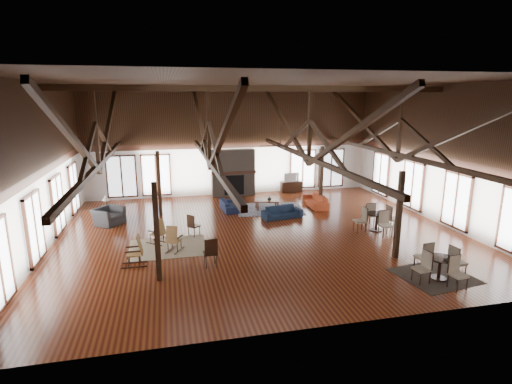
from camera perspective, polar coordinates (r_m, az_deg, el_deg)
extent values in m
plane|color=brown|center=(16.45, 0.64, -5.89)|extent=(16.00, 16.00, 0.00)
cube|color=black|center=(15.53, 0.70, 15.49)|extent=(16.00, 14.00, 0.02)
cube|color=silver|center=(22.52, -3.50, 7.18)|extent=(16.00, 0.02, 6.00)
cube|color=silver|center=(9.20, 10.84, -2.22)|extent=(16.00, 0.02, 6.00)
cube|color=silver|center=(15.91, -28.65, 2.95)|extent=(0.02, 14.00, 6.00)
cube|color=silver|center=(19.20, 24.67, 4.90)|extent=(0.02, 14.00, 6.00)
cube|color=black|center=(15.53, 0.70, 14.56)|extent=(15.60, 0.18, 0.22)
cube|color=black|center=(15.47, -21.54, 3.59)|extent=(0.16, 13.70, 0.18)
cube|color=black|center=(15.32, -21.97, 8.57)|extent=(0.14, 0.14, 2.70)
cube|color=black|center=(18.79, -20.32, 9.05)|extent=(0.15, 7.07, 3.12)
cube|color=black|center=(11.90, -24.47, 6.60)|extent=(0.15, 7.07, 3.12)
cube|color=black|center=(15.37, -6.62, 4.39)|extent=(0.16, 13.70, 0.18)
cube|color=black|center=(15.22, -6.76, 9.41)|extent=(0.14, 0.14, 2.70)
cube|color=black|center=(18.70, -7.92, 9.73)|extent=(0.15, 7.07, 3.12)
cube|color=black|center=(11.77, -4.89, 7.69)|extent=(0.15, 7.07, 3.12)
cube|color=black|center=(16.28, 7.56, 4.86)|extent=(0.16, 13.70, 0.18)
cube|color=black|center=(16.14, 7.70, 9.61)|extent=(0.14, 0.14, 2.70)
cube|color=black|center=(19.46, 4.07, 9.96)|extent=(0.15, 7.07, 3.12)
cube|color=black|center=(12.94, 13.11, 7.91)|extent=(0.15, 7.07, 3.12)
cube|color=black|center=(18.05, 19.60, 5.04)|extent=(0.16, 13.70, 0.18)
cube|color=black|center=(17.93, 19.95, 9.31)|extent=(0.14, 0.14, 2.70)
cube|color=black|center=(20.97, 14.75, 9.81)|extent=(0.15, 7.07, 3.12)
cube|color=black|center=(15.11, 27.04, 7.55)|extent=(0.15, 7.07, 3.12)
cube|color=black|center=(12.25, -13.98, -5.64)|extent=(0.16, 0.16, 3.05)
cube|color=black|center=(14.41, 19.72, -3.15)|extent=(0.16, 0.16, 3.05)
cube|color=black|center=(19.01, -13.67, 1.15)|extent=(0.16, 0.16, 3.05)
cube|color=black|center=(20.47, 9.31, 2.22)|extent=(0.16, 0.16, 3.05)
cube|color=#61554A|center=(22.46, -3.30, 2.78)|extent=(2.40, 0.62, 2.60)
cube|color=black|center=(22.28, -3.14, 0.99)|extent=(1.10, 0.06, 1.10)
cube|color=#361A10|center=(22.18, -3.19, 2.78)|extent=(2.50, 0.20, 0.12)
cylinder|color=black|center=(14.75, 3.50, 7.99)|extent=(0.04, 0.04, 0.70)
cylinder|color=black|center=(14.79, 3.48, 6.64)|extent=(0.20, 0.20, 0.10)
cube|color=black|center=(14.92, 5.15, 6.67)|extent=(0.70, 0.12, 0.02)
cube|color=black|center=(15.22, 3.00, 6.84)|extent=(0.12, 0.70, 0.02)
cube|color=black|center=(14.67, 1.78, 6.60)|extent=(0.70, 0.12, 0.02)
cube|color=black|center=(14.36, 3.98, 6.43)|extent=(0.12, 0.70, 0.02)
imported|color=#132036|center=(18.44, 3.75, -2.91)|extent=(1.92, 1.03, 0.53)
imported|color=#141C37|center=(19.71, -3.88, -1.88)|extent=(1.74, 0.78, 0.50)
imported|color=#B54423|center=(20.58, 8.48, -1.21)|extent=(2.02, 0.83, 0.59)
cube|color=brown|center=(19.77, 1.57, -1.26)|extent=(1.32, 0.92, 0.06)
cube|color=brown|center=(19.53, 0.27, -2.14)|extent=(0.06, 0.06, 0.40)
cube|color=brown|center=(19.90, 0.01, -1.84)|extent=(0.06, 0.06, 0.40)
cube|color=brown|center=(19.77, 3.12, -1.97)|extent=(0.06, 0.06, 0.40)
cube|color=brown|center=(20.14, 2.82, -1.67)|extent=(0.06, 0.06, 0.40)
imported|color=#B2B2B2|center=(19.69, 1.91, -0.92)|extent=(0.22, 0.22, 0.20)
imported|color=#2B2B2D|center=(18.60, -20.31, -3.25)|extent=(1.49, 1.52, 0.75)
cube|color=black|center=(19.46, -20.52, -2.78)|extent=(0.44, 0.44, 0.59)
cylinder|color=black|center=(19.34, -20.63, -1.43)|extent=(0.08, 0.08, 0.36)
cone|color=beige|center=(19.29, -20.69, -0.75)|extent=(0.32, 0.32, 0.26)
cube|color=#986339|center=(15.68, -13.97, -5.84)|extent=(0.59, 0.59, 0.04)
cube|color=#986339|center=(15.46, -13.49, -4.94)|extent=(0.40, 0.43, 0.62)
cube|color=black|center=(15.68, -14.34, -7.24)|extent=(0.60, 0.53, 0.04)
cube|color=black|center=(15.92, -13.47, -6.86)|extent=(0.60, 0.53, 0.04)
cube|color=#986339|center=(14.83, -11.58, -6.83)|extent=(0.57, 0.57, 0.04)
cube|color=#986339|center=(14.56, -11.98, -5.99)|extent=(0.46, 0.35, 0.62)
cube|color=black|center=(15.03, -12.14, -8.03)|extent=(0.39, 0.70, 0.04)
cube|color=black|center=(14.88, -10.89, -8.19)|extent=(0.39, 0.70, 0.04)
cube|color=#986339|center=(13.89, -17.06, -8.47)|extent=(0.44, 0.46, 0.05)
cube|color=#986339|center=(13.76, -16.27, -7.21)|extent=(0.18, 0.46, 0.66)
cube|color=black|center=(13.86, -17.00, -10.21)|extent=(0.81, 0.05, 0.05)
cube|color=black|center=(14.21, -16.89, -9.60)|extent=(0.81, 0.05, 0.05)
cube|color=black|center=(16.20, -8.85, -4.83)|extent=(0.54, 0.54, 0.05)
cube|color=black|center=(16.00, -9.31, -4.14)|extent=(0.29, 0.31, 0.50)
cylinder|color=black|center=(16.26, -8.82, -5.52)|extent=(0.03, 0.03, 0.41)
cube|color=black|center=(13.31, -6.55, -8.66)|extent=(0.46, 0.46, 0.05)
cube|color=black|center=(13.04, -6.43, -7.85)|extent=(0.43, 0.07, 0.56)
cylinder|color=black|center=(13.40, -6.52, -9.56)|extent=(0.03, 0.03, 0.46)
cylinder|color=black|center=(13.49, 24.88, -8.56)|extent=(0.80, 0.80, 0.04)
cylinder|color=black|center=(13.61, 24.74, -9.85)|extent=(0.10, 0.10, 0.66)
cylinder|color=black|center=(13.74, 24.61, -11.11)|extent=(0.48, 0.48, 0.04)
cylinder|color=black|center=(17.29, 16.90, -3.01)|extent=(0.85, 0.85, 0.04)
cylinder|color=black|center=(17.39, 16.83, -4.12)|extent=(0.10, 0.10, 0.70)
cylinder|color=black|center=(17.50, 16.75, -5.22)|extent=(0.51, 0.51, 0.04)
imported|color=#B2B2B2|center=(13.47, 25.46, -8.36)|extent=(0.13, 0.13, 0.09)
imported|color=#B2B2B2|center=(17.27, 17.03, -2.82)|extent=(0.12, 0.12, 0.09)
cube|color=black|center=(23.53, 5.06, 0.78)|extent=(1.23, 0.46, 0.62)
imported|color=#B2B2B2|center=(23.40, 4.99, 2.14)|extent=(0.92, 0.24, 0.53)
cube|color=tan|center=(15.29, -12.42, -7.73)|extent=(2.88, 2.29, 0.01)
cube|color=#182145|center=(19.88, 2.01, -2.45)|extent=(3.52, 2.84, 0.01)
cube|color=black|center=(13.88, 24.13, -10.88)|extent=(2.41, 2.24, 0.01)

